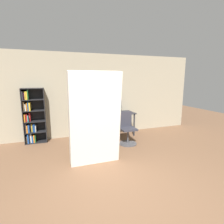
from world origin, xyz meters
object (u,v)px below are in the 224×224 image
Objects in this scene: bookshelf at (32,117)px; monitor at (114,104)px; office_chair at (127,131)px; mattress_near at (95,119)px.

monitor is at bearing -0.13° from bookshelf.
mattress_near is (-1.18, -0.90, 0.65)m from office_chair.
office_chair is at bearing -21.67° from bookshelf.
office_chair is 2.85m from bookshelf.
bookshelf is 0.79× the size of mattress_near.
mattress_near is at bearing -53.36° from bookshelf.
monitor is 0.62× the size of office_chair.
monitor is 2.60m from bookshelf.
monitor is 0.36× the size of bookshelf.
bookshelf reaches higher than monitor.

